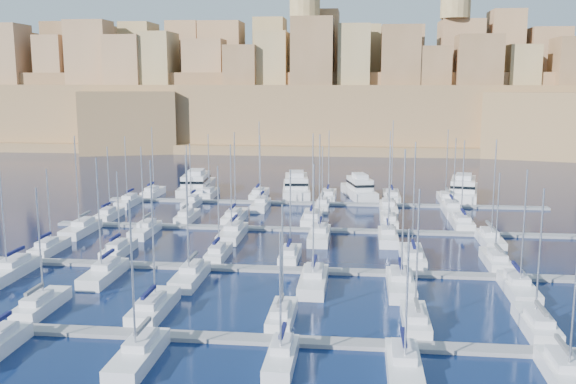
# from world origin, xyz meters

# --- Properties ---
(ground) EXTENTS (600.00, 600.00, 0.00)m
(ground) POSITION_xyz_m (0.00, 0.00, 0.00)
(ground) COLOR black
(ground) RESTS_ON ground
(pontoon_near) EXTENTS (84.00, 2.00, 0.40)m
(pontoon_near) POSITION_xyz_m (0.00, -34.00, 0.20)
(pontoon_near) COLOR slate
(pontoon_near) RESTS_ON ground
(pontoon_mid_near) EXTENTS (84.00, 2.00, 0.40)m
(pontoon_mid_near) POSITION_xyz_m (0.00, -12.00, 0.20)
(pontoon_mid_near) COLOR slate
(pontoon_mid_near) RESTS_ON ground
(pontoon_mid_far) EXTENTS (84.00, 2.00, 0.40)m
(pontoon_mid_far) POSITION_xyz_m (0.00, 10.00, 0.20)
(pontoon_mid_far) COLOR slate
(pontoon_mid_far) RESTS_ON ground
(pontoon_far) EXTENTS (84.00, 2.00, 0.40)m
(pontoon_far) POSITION_xyz_m (0.00, 32.00, 0.20)
(pontoon_far) COLOR slate
(pontoon_far) RESTS_ON ground
(sailboat_1) EXTENTS (2.58, 8.61, 13.19)m
(sailboat_1) POSITION_xyz_m (-25.33, -28.80, 0.73)
(sailboat_1) COLOR silver
(sailboat_1) RESTS_ON ground
(sailboat_2) EXTENTS (2.91, 9.70, 16.06)m
(sailboat_2) POSITION_xyz_m (-13.53, -28.27, 0.77)
(sailboat_2) COLOR silver
(sailboat_2) RESTS_ON ground
(sailboat_3) EXTENTS (2.40, 8.00, 12.07)m
(sailboat_3) POSITION_xyz_m (-0.23, -29.11, 0.72)
(sailboat_3) COLOR silver
(sailboat_3) RESTS_ON ground
(sailboat_4) EXTENTS (2.48, 8.26, 13.80)m
(sailboat_4) POSITION_xyz_m (12.74, -28.98, 0.74)
(sailboat_4) COLOR silver
(sailboat_4) RESTS_ON ground
(sailboat_5) EXTENTS (2.70, 9.00, 14.01)m
(sailboat_5) POSITION_xyz_m (24.08, -28.61, 0.74)
(sailboat_5) COLOR silver
(sailboat_5) RESTS_ON ground
(sailboat_8) EXTENTS (2.80, 9.33, 14.44)m
(sailboat_8) POSITION_xyz_m (-11.15, -39.55, 0.75)
(sailboat_8) COLOR silver
(sailboat_8) RESTS_ON ground
(sailboat_9) EXTENTS (2.31, 7.69, 11.91)m
(sailboat_9) POSITION_xyz_m (0.91, -38.74, 0.71)
(sailboat_9) COLOR silver
(sailboat_9) RESTS_ON ground
(sailboat_10) EXTENTS (2.72, 9.08, 12.60)m
(sailboat_10) POSITION_xyz_m (10.98, -39.43, 0.73)
(sailboat_10) COLOR silver
(sailboat_10) RESTS_ON ground
(sailboat_11) EXTENTS (2.72, 9.08, 13.97)m
(sailboat_11) POSITION_xyz_m (23.53, -39.43, 0.74)
(sailboat_11) COLOR silver
(sailboat_11) RESTS_ON ground
(sailboat_12) EXTENTS (2.46, 8.18, 11.96)m
(sailboat_12) POSITION_xyz_m (-35.34, -7.01, 0.72)
(sailboat_12) COLOR silver
(sailboat_12) RESTS_ON ground
(sailboat_13) EXTENTS (2.51, 8.35, 11.75)m
(sailboat_13) POSITION_xyz_m (-25.45, -6.93, 0.72)
(sailboat_13) COLOR silver
(sailboat_13) RESTS_ON ground
(sailboat_14) EXTENTS (2.36, 7.85, 12.76)m
(sailboat_14) POSITION_xyz_m (-11.50, -7.18, 0.72)
(sailboat_14) COLOR silver
(sailboat_14) RESTS_ON ground
(sailboat_15) EXTENTS (2.39, 7.98, 12.41)m
(sailboat_15) POSITION_xyz_m (-1.86, -7.12, 0.72)
(sailboat_15) COLOR silver
(sailboat_15) RESTS_ON ground
(sailboat_16) EXTENTS (3.00, 9.99, 16.05)m
(sailboat_16) POSITION_xyz_m (14.16, -6.13, 0.77)
(sailboat_16) COLOR silver
(sailboat_16) RESTS_ON ground
(sailboat_17) EXTENTS (2.69, 8.97, 12.33)m
(sailboat_17) POSITION_xyz_m (24.70, -6.63, 0.73)
(sailboat_17) COLOR silver
(sailboat_17) RESTS_ON ground
(sailboat_18) EXTENTS (3.07, 10.24, 14.08)m
(sailboat_18) POSITION_xyz_m (-34.86, -17.99, 0.76)
(sailboat_18) COLOR silver
(sailboat_18) RESTS_ON ground
(sailboat_19) EXTENTS (2.87, 9.58, 15.06)m
(sailboat_19) POSITION_xyz_m (-23.14, -17.67, 0.76)
(sailboat_19) COLOR silver
(sailboat_19) RESTS_ON ground
(sailboat_20) EXTENTS (2.80, 9.33, 15.49)m
(sailboat_20) POSITION_xyz_m (-12.57, -17.55, 0.76)
(sailboat_20) COLOR silver
(sailboat_20) RESTS_ON ground
(sailboat_21) EXTENTS (2.98, 9.94, 14.70)m
(sailboat_21) POSITION_xyz_m (2.05, -17.85, 0.76)
(sailboat_21) COLOR silver
(sailboat_21) RESTS_ON ground
(sailboat_22) EXTENTS (3.00, 10.00, 16.48)m
(sailboat_22) POSITION_xyz_m (11.98, -17.88, 0.77)
(sailboat_22) COLOR silver
(sailboat_22) RESTS_ON ground
(sailboat_23) EXTENTS (2.90, 9.68, 14.43)m
(sailboat_23) POSITION_xyz_m (24.95, -17.72, 0.75)
(sailboat_23) COLOR silver
(sailboat_23) RESTS_ON ground
(sailboat_24) EXTENTS (2.47, 8.24, 12.74)m
(sailboat_24) POSITION_xyz_m (-35.63, 15.01, 0.73)
(sailboat_24) COLOR silver
(sailboat_24) RESTS_ON ground
(sailboat_25) EXTENTS (2.54, 8.47, 13.08)m
(sailboat_25) POSITION_xyz_m (-21.88, 15.13, 0.73)
(sailboat_25) COLOR silver
(sailboat_25) RESTS_ON ground
(sailboat_26) EXTENTS (2.96, 9.86, 15.28)m
(sailboat_26) POSITION_xyz_m (-13.82, 15.81, 0.76)
(sailboat_26) COLOR silver
(sailboat_26) RESTS_ON ground
(sailboat_27) EXTENTS (3.15, 10.49, 15.18)m
(sailboat_27) POSITION_xyz_m (-0.66, 16.12, 0.77)
(sailboat_27) COLOR silver
(sailboat_27) RESTS_ON ground
(sailboat_28) EXTENTS (2.72, 9.07, 13.30)m
(sailboat_28) POSITION_xyz_m (12.01, 15.42, 0.74)
(sailboat_28) COLOR silver
(sailboat_28) RESTS_ON ground
(sailboat_29) EXTENTS (2.97, 9.91, 14.34)m
(sailboat_29) POSITION_xyz_m (23.74, 15.83, 0.75)
(sailboat_29) COLOR silver
(sailboat_29) RESTS_ON ground
(sailboat_30) EXTENTS (2.94, 9.80, 15.59)m
(sailboat_30) POSITION_xyz_m (-35.79, 4.22, 0.76)
(sailboat_30) COLOR silver
(sailboat_30) RESTS_ON ground
(sailboat_31) EXTENTS (2.66, 8.85, 14.02)m
(sailboat_31) POSITION_xyz_m (-25.68, 4.69, 0.74)
(sailboat_31) COLOR silver
(sailboat_31) RESTS_ON ground
(sailboat_32) EXTENTS (3.08, 10.26, 14.58)m
(sailboat_32) POSITION_xyz_m (-11.81, 4.00, 0.76)
(sailboat_32) COLOR silver
(sailboat_32) RESTS_ON ground
(sailboat_33) EXTENTS (2.98, 9.92, 16.18)m
(sailboat_33) POSITION_xyz_m (1.31, 4.16, 0.77)
(sailboat_33) COLOR silver
(sailboat_33) RESTS_ON ground
(sailboat_34) EXTENTS (2.75, 9.15, 14.64)m
(sailboat_34) POSITION_xyz_m (11.43, 4.54, 0.75)
(sailboat_34) COLOR silver
(sailboat_34) RESTS_ON ground
(sailboat_35) EXTENTS (2.85, 9.49, 15.66)m
(sailboat_35) POSITION_xyz_m (26.11, 4.37, 0.76)
(sailboat_35) COLOR silver
(sailboat_35) RESTS_ON ground
(sailboat_36) EXTENTS (2.67, 8.91, 14.50)m
(sailboat_36) POSITION_xyz_m (-35.18, 37.34, 0.75)
(sailboat_36) COLOR silver
(sailboat_36) RESTS_ON ground
(sailboat_37) EXTENTS (2.70, 8.99, 13.10)m
(sailboat_37) POSITION_xyz_m (-23.48, 37.38, 0.73)
(sailboat_37) COLOR silver
(sailboat_37) RESTS_ON ground
(sailboat_38) EXTENTS (2.83, 9.44, 15.73)m
(sailboat_38) POSITION_xyz_m (-13.09, 37.60, 0.76)
(sailboat_38) COLOR silver
(sailboat_38) RESTS_ON ground
(sailboat_39) EXTENTS (2.91, 9.69, 14.03)m
(sailboat_39) POSITION_xyz_m (0.92, 37.73, 0.75)
(sailboat_39) COLOR silver
(sailboat_39) RESTS_ON ground
(sailboat_40) EXTENTS (3.20, 10.67, 16.10)m
(sailboat_40) POSITION_xyz_m (13.44, 38.21, 0.77)
(sailboat_40) COLOR silver
(sailboat_40) RESTS_ON ground
(sailboat_41) EXTENTS (2.68, 8.92, 14.46)m
(sailboat_41) POSITION_xyz_m (23.93, 37.35, 0.75)
(sailboat_41) COLOR silver
(sailboat_41) RESTS_ON ground
(sailboat_42) EXTENTS (2.57, 8.55, 13.55)m
(sailboat_42) POSITION_xyz_m (-36.55, 26.83, 0.74)
(sailboat_42) COLOR silver
(sailboat_42) RESTS_ON ground
(sailboat_43) EXTENTS (2.29, 7.64, 12.26)m
(sailboat_43) POSITION_xyz_m (-24.32, 27.28, 0.72)
(sailboat_43) COLOR silver
(sailboat_43) RESTS_ON ground
(sailboat_44) EXTENTS (2.65, 8.85, 13.98)m
(sailboat_44) POSITION_xyz_m (-11.03, 26.69, 0.74)
(sailboat_44) COLOR silver
(sailboat_44) RESTS_ON ground
(sailboat_45) EXTENTS (2.45, 8.16, 12.11)m
(sailboat_45) POSITION_xyz_m (0.36, 27.03, 0.72)
(sailboat_45) COLOR silver
(sailboat_45) RESTS_ON ground
(sailboat_46) EXTENTS (3.04, 10.12, 15.01)m
(sailboat_46) POSITION_xyz_m (12.34, 26.06, 0.76)
(sailboat_46) COLOR silver
(sailboat_46) RESTS_ON ground
(sailboat_47) EXTENTS (3.02, 10.07, 13.87)m
(sailboat_47) POSITION_xyz_m (23.68, 26.09, 0.75)
(sailboat_47) COLOR silver
(sailboat_47) RESTS_ON ground
(motor_yacht_a) EXTENTS (6.98, 18.65, 5.25)m
(motor_yacht_a) POSITION_xyz_m (-27.27, 42.27, 1.73)
(motor_yacht_a) COLOR silver
(motor_yacht_a) RESTS_ON ground
(motor_yacht_b) EXTENTS (7.26, 18.50, 5.25)m
(motor_yacht_b) POSITION_xyz_m (-5.97, 42.16, 1.73)
(motor_yacht_b) COLOR silver
(motor_yacht_b) RESTS_ON ground
(motor_yacht_c) EXTENTS (7.81, 15.13, 5.25)m
(motor_yacht_c) POSITION_xyz_m (7.06, 40.48, 1.73)
(motor_yacht_c) COLOR silver
(motor_yacht_c) RESTS_ON ground
(motor_yacht_d) EXTENTS (8.58, 18.74, 5.25)m
(motor_yacht_d) POSITION_xyz_m (27.96, 42.18, 1.73)
(motor_yacht_d) COLOR silver
(motor_yacht_d) RESTS_ON ground
(fortified_city) EXTENTS (460.00, 108.95, 59.52)m
(fortified_city) POSITION_xyz_m (-0.19, 155.26, 14.74)
(fortified_city) COLOR brown
(fortified_city) RESTS_ON ground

